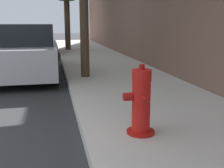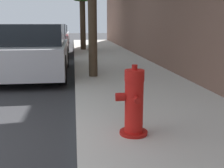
# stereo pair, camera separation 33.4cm
# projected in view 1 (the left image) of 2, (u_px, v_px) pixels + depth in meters

# --- Properties ---
(sidewalk_slab) EXTENTS (2.69, 40.00, 0.15)m
(sidewalk_slab) POSITION_uv_depth(u_px,v_px,m) (199.00, 144.00, 3.34)
(sidewalk_slab) COLOR beige
(sidewalk_slab) RESTS_ON ground_plane
(fire_hydrant) EXTENTS (0.40, 0.41, 0.86)m
(fire_hydrant) POSITION_uv_depth(u_px,v_px,m) (141.00, 103.00, 3.39)
(fire_hydrant) COLOR #A91511
(fire_hydrant) RESTS_ON sidewalk_slab
(parked_car_near) EXTENTS (1.82, 4.28, 1.45)m
(parked_car_near) POSITION_uv_depth(u_px,v_px,m) (24.00, 51.00, 7.80)
(parked_car_near) COLOR #B7B7BC
(parked_car_near) RESTS_ON ground_plane
(parked_car_mid) EXTENTS (1.86, 4.27, 1.44)m
(parked_car_mid) POSITION_uv_depth(u_px,v_px,m) (33.00, 40.00, 12.97)
(parked_car_mid) COLOR maroon
(parked_car_mid) RESTS_ON ground_plane
(parked_car_far) EXTENTS (1.80, 4.46, 1.35)m
(parked_car_far) POSITION_uv_depth(u_px,v_px,m) (38.00, 36.00, 18.38)
(parked_car_far) COLOR silver
(parked_car_far) RESTS_ON ground_plane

